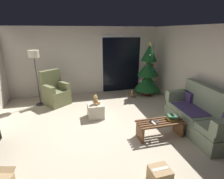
# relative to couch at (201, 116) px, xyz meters

# --- Properties ---
(ground_plane) EXTENTS (7.00, 7.00, 0.00)m
(ground_plane) POSITION_rel_couch_xyz_m (-2.32, 0.46, -0.40)
(ground_plane) COLOR beige
(wall_back) EXTENTS (5.72, 0.12, 2.50)m
(wall_back) POSITION_rel_couch_xyz_m (-2.32, 3.52, 0.85)
(wall_back) COLOR beige
(wall_back) RESTS_ON ground
(wall_right) EXTENTS (0.12, 6.00, 2.50)m
(wall_right) POSITION_rel_couch_xyz_m (0.54, 0.46, 0.85)
(wall_right) COLOR beige
(wall_right) RESTS_ON ground
(patio_door_frame) EXTENTS (1.60, 0.02, 2.20)m
(patio_door_frame) POSITION_rel_couch_xyz_m (-0.96, 3.45, 0.70)
(patio_door_frame) COLOR silver
(patio_door_frame) RESTS_ON ground
(patio_door_glass) EXTENTS (1.50, 0.02, 2.10)m
(patio_door_glass) POSITION_rel_couch_xyz_m (-0.96, 3.43, 0.65)
(patio_door_glass) COLOR black
(patio_door_glass) RESTS_ON ground
(couch) EXTENTS (0.87, 1.98, 1.08)m
(couch) POSITION_rel_couch_xyz_m (0.00, 0.00, 0.00)
(couch) COLOR gray
(couch) RESTS_ON ground
(coffee_table) EXTENTS (1.10, 0.40, 0.39)m
(coffee_table) POSITION_rel_couch_xyz_m (-1.07, 0.01, -0.14)
(coffee_table) COLOR brown
(coffee_table) RESTS_ON ground
(remote_graphite) EXTENTS (0.12, 0.16, 0.02)m
(remote_graphite) POSITION_rel_couch_xyz_m (-1.15, -0.01, 0.01)
(remote_graphite) COLOR #333338
(remote_graphite) RESTS_ON coffee_table
(remote_black) EXTENTS (0.12, 0.15, 0.02)m
(remote_black) POSITION_rel_couch_xyz_m (-1.28, 0.08, 0.01)
(remote_black) COLOR black
(remote_black) RESTS_ON coffee_table
(remote_white) EXTENTS (0.06, 0.16, 0.02)m
(remote_white) POSITION_rel_couch_xyz_m (-1.27, -0.04, 0.01)
(remote_white) COLOR silver
(remote_white) RESTS_ON coffee_table
(book_stack) EXTENTS (0.25, 0.24, 0.11)m
(book_stack) POSITION_rel_couch_xyz_m (-0.77, 0.03, 0.05)
(book_stack) COLOR #B79333
(book_stack) RESTS_ON coffee_table
(cell_phone) EXTENTS (0.09, 0.15, 0.01)m
(cell_phone) POSITION_rel_couch_xyz_m (-0.76, 0.04, 0.11)
(cell_phone) COLOR black
(cell_phone) RESTS_ON book_stack
(christmas_tree) EXTENTS (0.98, 0.98, 1.97)m
(christmas_tree) POSITION_rel_couch_xyz_m (-0.16, 2.67, 0.47)
(christmas_tree) COLOR #4C1E19
(christmas_tree) RESTS_ON ground
(armchair) EXTENTS (0.96, 0.96, 1.13)m
(armchair) POSITION_rel_couch_xyz_m (-3.49, 2.60, 0.00)
(armchair) COLOR olive
(armchair) RESTS_ON ground
(floor_lamp) EXTENTS (0.32, 0.32, 1.78)m
(floor_lamp) POSITION_rel_couch_xyz_m (-4.01, 2.67, 1.11)
(floor_lamp) COLOR #2D2D30
(floor_lamp) RESTS_ON ground
(ottoman) EXTENTS (0.44, 0.44, 0.40)m
(ottoman) POSITION_rel_couch_xyz_m (-2.36, 1.32, -0.20)
(ottoman) COLOR beige
(ottoman) RESTS_ON ground
(teddy_bear_honey) EXTENTS (0.21, 0.21, 0.29)m
(teddy_bear_honey) POSITION_rel_couch_xyz_m (-2.35, 1.31, 0.12)
(teddy_bear_honey) COLOR tan
(teddy_bear_honey) RESTS_ON ottoman
(teddy_bear_chestnut_by_tree) EXTENTS (0.21, 0.21, 0.29)m
(teddy_bear_chestnut_by_tree) POSITION_rel_couch_xyz_m (-0.80, 2.53, -0.28)
(teddy_bear_chestnut_by_tree) COLOR brown
(teddy_bear_chestnut_by_tree) RESTS_ON ground
(cardboard_box_taped_mid_floor) EXTENTS (0.33, 0.30, 0.29)m
(cardboard_box_taped_mid_floor) POSITION_rel_couch_xyz_m (-1.72, -1.19, -0.26)
(cardboard_box_taped_mid_floor) COLOR tan
(cardboard_box_taped_mid_floor) RESTS_ON ground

